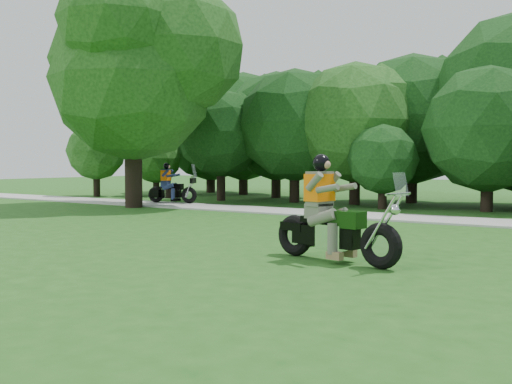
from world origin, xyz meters
The scene contains 6 objects.
ground centered at (0.00, 0.00, 0.00)m, with size 100.00×100.00×0.00m, color #1F5016.
walkway centered at (0.00, 8.00, 0.03)m, with size 60.00×2.20×0.06m, color #ACACA6.
tree_line centered at (0.68, 14.72, 3.69)m, with size 39.40×12.12×7.87m.
big_tree_west centered at (-10.54, 6.85, 5.76)m, with size 8.64×6.56×9.96m.
chopper_motorcycle centered at (1.46, -0.36, 0.72)m, with size 2.71×1.02×1.95m.
touring_motorcycle centered at (-10.47, 8.55, 0.68)m, with size 2.21×1.12×1.71m.
Camera 1 is at (6.02, -9.67, 1.80)m, focal length 40.00 mm.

